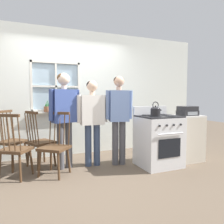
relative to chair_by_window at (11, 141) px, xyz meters
The scene contains 14 objects.
ground_plane 1.62m from the chair_by_window, 41.61° to the right, with size 16.00×16.00×0.00m, color brown.
wall_back 1.52m from the chair_by_window, 17.17° to the left, with size 6.40×0.16×2.70m.
chair_by_window is the anchor object (origin of this frame).
chair_near_wall 0.70m from the chair_by_window, 84.08° to the right, with size 0.57×0.56×1.02m.
chair_center_cluster 0.55m from the chair_by_window, 30.24° to the right, with size 0.54×0.55×1.02m.
chair_near_stove 1.03m from the chair_by_window, 49.25° to the right, with size 0.58×0.58×1.02m.
person_elderly_left 1.18m from the chair_by_window, 31.22° to the right, with size 0.57×0.30×1.68m.
person_teen_center 1.57m from the chair_by_window, 22.99° to the right, with size 0.58×0.23×1.56m.
person_adult_right 2.05m from the chair_by_window, 21.02° to the right, with size 0.51×0.27×1.64m.
stove 2.70m from the chair_by_window, 23.11° to the right, with size 0.73×0.68×1.08m.
kettle 2.67m from the chair_by_window, 27.17° to the right, with size 0.21×0.17×0.25m.
potted_plant 0.95m from the chair_by_window, 21.87° to the left, with size 0.13×0.13×0.24m.
side_counter 3.34m from the chair_by_window, 17.27° to the right, with size 0.55×0.50×0.90m.
stereo 3.39m from the chair_by_window, 17.61° to the right, with size 0.34×0.29×0.18m.
Camera 1 is at (-1.00, -3.32, 1.29)m, focal length 35.00 mm.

